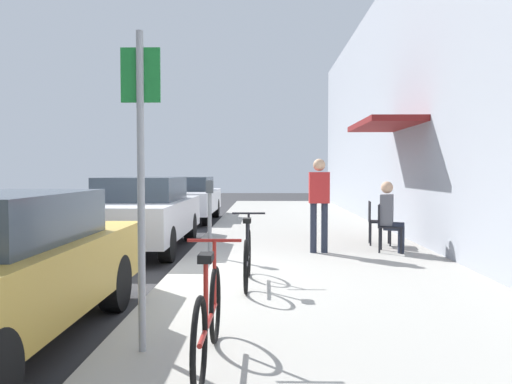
# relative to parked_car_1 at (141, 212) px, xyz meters

# --- Properties ---
(ground_plane) EXTENTS (60.00, 60.00, 0.00)m
(ground_plane) POSITION_rel_parked_car_1_xyz_m (1.10, -2.98, -0.76)
(ground_plane) COLOR #2D2D30
(sidewalk_slab) EXTENTS (4.50, 32.00, 0.12)m
(sidewalk_slab) POSITION_rel_parked_car_1_xyz_m (3.35, -0.98, -0.70)
(sidewalk_slab) COLOR #9E9B93
(sidewalk_slab) RESTS_ON ground_plane
(building_facade) EXTENTS (1.40, 32.00, 6.43)m
(building_facade) POSITION_rel_parked_car_1_xyz_m (5.75, -0.97, 2.45)
(building_facade) COLOR #999EA8
(building_facade) RESTS_ON ground_plane
(parked_car_1) EXTENTS (1.80, 4.40, 1.47)m
(parked_car_1) POSITION_rel_parked_car_1_xyz_m (0.00, 0.00, 0.00)
(parked_car_1) COLOR #B7B7BC
(parked_car_1) RESTS_ON ground_plane
(parked_car_2) EXTENTS (1.80, 4.40, 1.41)m
(parked_car_2) POSITION_rel_parked_car_1_xyz_m (0.00, 5.96, -0.02)
(parked_car_2) COLOR silver
(parked_car_2) RESTS_ON ground_plane
(parking_meter) EXTENTS (0.12, 0.10, 1.32)m
(parking_meter) POSITION_rel_parked_car_1_xyz_m (1.55, -1.50, 0.13)
(parking_meter) COLOR slate
(parking_meter) RESTS_ON sidewalk_slab
(street_sign) EXTENTS (0.32, 0.06, 2.60)m
(street_sign) POSITION_rel_parked_car_1_xyz_m (1.50, -6.11, 0.88)
(street_sign) COLOR gray
(street_sign) RESTS_ON sidewalk_slab
(bicycle_0) EXTENTS (0.46, 1.71, 0.90)m
(bicycle_0) POSITION_rel_parked_car_1_xyz_m (2.08, -6.42, -0.28)
(bicycle_0) COLOR black
(bicycle_0) RESTS_ON sidewalk_slab
(bicycle_1) EXTENTS (0.46, 1.71, 0.90)m
(bicycle_1) POSITION_rel_parked_car_1_xyz_m (2.28, -3.63, -0.28)
(bicycle_1) COLOR black
(bicycle_1) RESTS_ON sidewalk_slab
(cafe_chair_0) EXTENTS (0.55, 0.55, 0.87)m
(cafe_chair_0) POSITION_rel_parked_car_1_xyz_m (4.73, -0.90, -0.14)
(cafe_chair_0) COLOR black
(cafe_chair_0) RESTS_ON sidewalk_slab
(seated_patron_0) EXTENTS (0.51, 0.46, 1.29)m
(seated_patron_0) POSITION_rel_parked_car_1_xyz_m (4.79, -0.91, 0.05)
(seated_patron_0) COLOR #232838
(seated_patron_0) RESTS_ON sidewalk_slab
(cafe_chair_1) EXTENTS (0.50, 0.50, 0.87)m
(cafe_chair_1) POSITION_rel_parked_car_1_xyz_m (4.73, 0.01, -0.14)
(cafe_chair_1) COLOR black
(cafe_chair_1) RESTS_ON sidewalk_slab
(pedestrian_standing) EXTENTS (0.36, 0.22, 1.70)m
(pedestrian_standing) POSITION_rel_parked_car_1_xyz_m (3.48, -1.02, 0.36)
(pedestrian_standing) COLOR #232838
(pedestrian_standing) RESTS_ON sidewalk_slab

